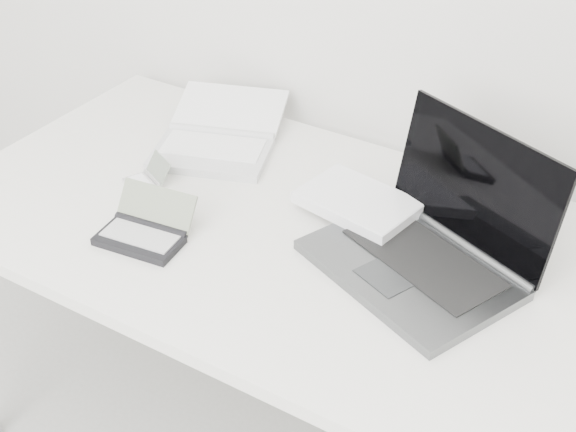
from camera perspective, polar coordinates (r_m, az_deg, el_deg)
The scene contains 5 objects.
desk at distance 1.66m, azimuth 1.61°, elevation -2.66°, with size 1.60×0.80×0.73m.
laptop_large at distance 1.58m, azimuth 8.82°, elevation -1.31°, with size 0.55×0.44×0.26m.
netbook_open_white at distance 1.93m, azimuth -5.06°, elevation 5.42°, with size 0.37×0.41×0.07m.
pda_silver at distance 1.80m, azimuth -10.04°, elevation 2.56°, with size 0.11×0.11×0.06m.
palmtop_charcoal at distance 1.63m, azimuth -10.19°, elevation -1.08°, with size 0.19×0.16×0.08m.
Camera 1 is at (0.65, 0.41, 1.69)m, focal length 50.00 mm.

